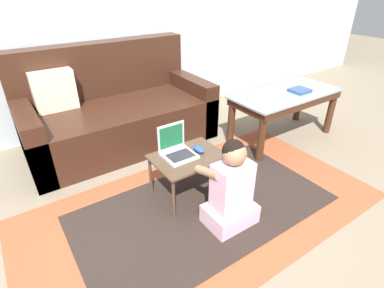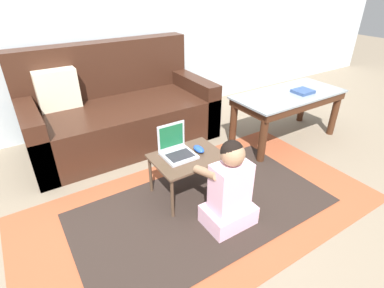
{
  "view_description": "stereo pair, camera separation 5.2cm",
  "coord_description": "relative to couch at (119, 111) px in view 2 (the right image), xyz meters",
  "views": [
    {
      "loc": [
        -1.17,
        -1.36,
        1.5
      ],
      "look_at": [
        -0.07,
        0.26,
        0.4
      ],
      "focal_mm": 28.0,
      "sensor_mm": 36.0,
      "label": 1
    },
    {
      "loc": [
        -1.12,
        -1.38,
        1.5
      ],
      "look_at": [
        -0.07,
        0.26,
        0.4
      ],
      "focal_mm": 28.0,
      "sensor_mm": 36.0,
      "label": 2
    }
  ],
  "objects": [
    {
      "name": "ground_plane",
      "position": [
        0.24,
        -1.36,
        -0.31
      ],
      "size": [
        16.0,
        16.0,
        0.0
      ],
      "primitive_type": "plane",
      "color": "#7F705B"
    },
    {
      "name": "wall_back",
      "position": [
        0.24,
        0.47,
        0.94
      ],
      "size": [
        9.0,
        0.06,
        2.5
      ],
      "color": "silver",
      "rests_on": "ground_plane"
    },
    {
      "name": "area_rug",
      "position": [
        0.11,
        -1.36,
        -0.31
      ],
      "size": [
        2.57,
        1.39,
        0.01
      ],
      "color": "#9E4C2D",
      "rests_on": "ground_plane"
    },
    {
      "name": "couch",
      "position": [
        0.0,
        0.0,
        0.0
      ],
      "size": [
        1.78,
        0.91,
        0.94
      ],
      "color": "#381E14",
      "rests_on": "ground_plane"
    },
    {
      "name": "coffee_table",
      "position": [
        1.43,
        -0.91,
        0.11
      ],
      "size": [
        1.14,
        0.52,
        0.5
      ],
      "color": "gray",
      "rests_on": "ground_plane"
    },
    {
      "name": "laptop_desk",
      "position": [
        0.11,
        -1.15,
        -0.01
      ],
      "size": [
        0.52,
        0.39,
        0.34
      ],
      "color": "#4C3828",
      "rests_on": "ground_plane"
    },
    {
      "name": "laptop",
      "position": [
        0.05,
        -1.09,
        0.07
      ],
      "size": [
        0.23,
        0.22,
        0.23
      ],
      "color": "#B7BCC6",
      "rests_on": "laptop_desk"
    },
    {
      "name": "computer_mouse",
      "position": [
        0.21,
        -1.13,
        0.05
      ],
      "size": [
        0.06,
        0.11,
        0.04
      ],
      "color": "#234CB2",
      "rests_on": "laptop_desk"
    },
    {
      "name": "person_seated",
      "position": [
        0.16,
        -1.57,
        -0.03
      ],
      "size": [
        0.33,
        0.35,
        0.65
      ],
      "color": "#E5B2CC",
      "rests_on": "ground_plane"
    },
    {
      "name": "book_on_table",
      "position": [
        1.55,
        -0.97,
        0.2
      ],
      "size": [
        0.19,
        0.16,
        0.03
      ],
      "color": "#334C7F",
      "rests_on": "coffee_table"
    }
  ]
}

